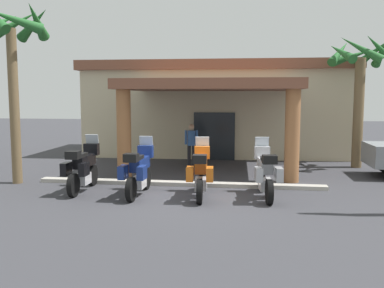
{
  "coord_description": "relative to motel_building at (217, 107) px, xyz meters",
  "views": [
    {
      "loc": [
        1.62,
        -11.35,
        2.75
      ],
      "look_at": [
        -0.35,
        2.52,
        1.2
      ],
      "focal_mm": 39.44,
      "sensor_mm": 36.0,
      "label": 1
    }
  ],
  "objects": [
    {
      "name": "motorcycle_black",
      "position": [
        -3.2,
        -9.27,
        -1.56
      ],
      "size": [
        0.71,
        2.21,
        1.61
      ],
      "rotation": [
        0.0,
        0.0,
        1.6
      ],
      "color": "black",
      "rests_on": "ground_plane"
    },
    {
      "name": "motorcycle_silver",
      "position": [
        2.09,
        -9.35,
        -1.56
      ],
      "size": [
        0.75,
        2.21,
        1.61
      ],
      "rotation": [
        0.0,
        0.0,
        1.68
      ],
      "color": "black",
      "rests_on": "ground_plane"
    },
    {
      "name": "ground_plane",
      "position": [
        0.07,
        -9.56,
        -2.26
      ],
      "size": [
        80.0,
        80.0,
        0.0
      ],
      "primitive_type": "plane",
      "color": "#38383D"
    },
    {
      "name": "curb_strip",
      "position": [
        -0.55,
        -8.08,
        -2.2
      ],
      "size": [
        9.05,
        0.36,
        0.12
      ],
      "primitive_type": "cube",
      "color": "#ADA89E",
      "rests_on": "ground_plane"
    },
    {
      "name": "palm_tree_near_portico",
      "position": [
        5.84,
        -3.66,
        1.54
      ],
      "size": [
        2.61,
        2.6,
        5.24
      ],
      "color": "brown",
      "rests_on": "ground_plane"
    },
    {
      "name": "pedestrian",
      "position": [
        -0.68,
        -4.36,
        -1.28
      ],
      "size": [
        0.52,
        0.32,
        1.69
      ],
      "rotation": [
        0.0,
        0.0,
        4.9
      ],
      "color": "black",
      "rests_on": "ground_plane"
    },
    {
      "name": "palm_tree_roadside",
      "position": [
        -5.8,
        -8.41,
        2.22
      ],
      "size": [
        2.51,
        2.53,
        5.83
      ],
      "color": "brown",
      "rests_on": "ground_plane"
    },
    {
      "name": "motorcycle_blue",
      "position": [
        -1.43,
        -9.55,
        -1.56
      ],
      "size": [
        0.7,
        2.21,
        1.61
      ],
      "rotation": [
        0.0,
        0.0,
        1.56
      ],
      "color": "black",
      "rests_on": "ground_plane"
    },
    {
      "name": "motorcycle_orange",
      "position": [
        0.33,
        -9.53,
        -1.56
      ],
      "size": [
        0.73,
        2.21,
        1.61
      ],
      "rotation": [
        0.0,
        0.0,
        1.64
      ],
      "color": "black",
      "rests_on": "ground_plane"
    },
    {
      "name": "motel_building",
      "position": [
        0.0,
        0.0,
        0.0
      ],
      "size": [
        12.74,
        10.89,
        4.41
      ],
      "rotation": [
        0.0,
        0.0,
        0.03
      ],
      "color": "beige",
      "rests_on": "ground_plane"
    }
  ]
}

